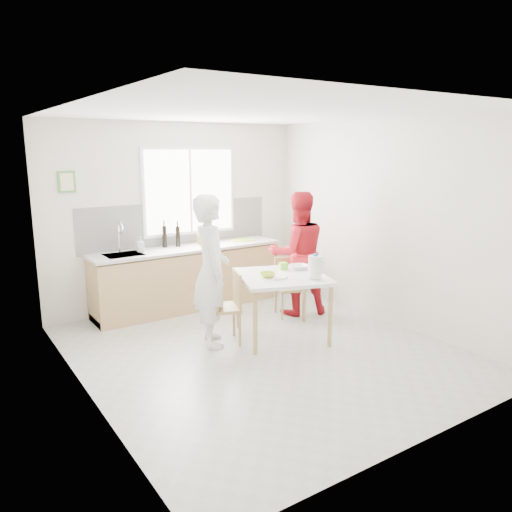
# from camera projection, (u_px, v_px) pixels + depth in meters

# --- Properties ---
(ground) EXTENTS (4.50, 4.50, 0.00)m
(ground) POSITION_uv_depth(u_px,v_px,m) (263.00, 350.00, 5.86)
(ground) COLOR #B7B7B2
(ground) RESTS_ON ground
(room_shell) EXTENTS (4.50, 4.50, 4.50)m
(room_shell) POSITION_uv_depth(u_px,v_px,m) (263.00, 211.00, 5.51)
(room_shell) COLOR silver
(room_shell) RESTS_ON ground
(window) EXTENTS (1.50, 0.06, 1.30)m
(window) POSITION_uv_depth(u_px,v_px,m) (190.00, 191.00, 7.42)
(window) COLOR white
(window) RESTS_ON room_shell
(backsplash) EXTENTS (3.00, 0.02, 0.65)m
(backsplash) POSITION_uv_depth(u_px,v_px,m) (178.00, 224.00, 7.42)
(backsplash) COLOR white
(backsplash) RESTS_ON room_shell
(picture_frame) EXTENTS (0.22, 0.03, 0.28)m
(picture_frame) POSITION_uv_depth(u_px,v_px,m) (67.00, 182.00, 6.43)
(picture_frame) COLOR #4C9242
(picture_frame) RESTS_ON room_shell
(kitchen_counter) EXTENTS (2.84, 0.64, 1.37)m
(kitchen_counter) POSITION_uv_depth(u_px,v_px,m) (188.00, 280.00, 7.35)
(kitchen_counter) COLOR tan
(kitchen_counter) RESTS_ON ground
(dining_table) EXTENTS (1.33, 1.33, 0.80)m
(dining_table) POSITION_uv_depth(u_px,v_px,m) (282.00, 282.00, 6.14)
(dining_table) COLOR white
(dining_table) RESTS_ON ground
(chair_left) EXTENTS (0.52, 0.52, 0.88)m
(chair_left) POSITION_uv_depth(u_px,v_px,m) (228.00, 304.00, 6.03)
(chair_left) COLOR tan
(chair_left) RESTS_ON ground
(chair_far) EXTENTS (0.48, 0.48, 0.82)m
(chair_far) POSITION_uv_depth(u_px,v_px,m) (289.00, 284.00, 7.05)
(chair_far) COLOR tan
(chair_far) RESTS_ON ground
(person_white) EXTENTS (0.63, 0.77, 1.81)m
(person_white) POSITION_uv_depth(u_px,v_px,m) (211.00, 271.00, 5.89)
(person_white) COLOR white
(person_white) RESTS_ON ground
(person_red) EXTENTS (1.02, 0.91, 1.75)m
(person_red) POSITION_uv_depth(u_px,v_px,m) (298.00, 254.00, 7.02)
(person_red) COLOR red
(person_red) RESTS_ON ground
(bowl_green) EXTENTS (0.24, 0.24, 0.06)m
(bowl_green) POSITION_uv_depth(u_px,v_px,m) (268.00, 275.00, 6.02)
(bowl_green) COLOR #ACD431
(bowl_green) RESTS_ON dining_table
(bowl_white) EXTENTS (0.29, 0.29, 0.06)m
(bowl_white) POSITION_uv_depth(u_px,v_px,m) (299.00, 267.00, 6.43)
(bowl_white) COLOR white
(bowl_white) RESTS_ON dining_table
(milk_jug) EXTENTS (0.23, 0.16, 0.29)m
(milk_jug) POSITION_uv_depth(u_px,v_px,m) (315.00, 266.00, 5.90)
(milk_jug) COLOR white
(milk_jug) RESTS_ON dining_table
(green_box) EXTENTS (0.13, 0.13, 0.09)m
(green_box) POSITION_uv_depth(u_px,v_px,m) (283.00, 266.00, 6.40)
(green_box) COLOR #7DD030
(green_box) RESTS_ON dining_table
(spoon) EXTENTS (0.16, 0.01, 0.01)m
(spoon) POSITION_uv_depth(u_px,v_px,m) (281.00, 279.00, 5.89)
(spoon) COLOR #A5A5AA
(spoon) RESTS_ON dining_table
(cutting_board) EXTENTS (0.42, 0.36, 0.01)m
(cutting_board) POSITION_uv_depth(u_px,v_px,m) (243.00, 240.00, 7.79)
(cutting_board) COLOR #9BC62D
(cutting_board) RESTS_ON kitchen_counter
(wine_bottle_a) EXTENTS (0.07, 0.07, 0.32)m
(wine_bottle_a) POSITION_uv_depth(u_px,v_px,m) (164.00, 236.00, 7.20)
(wine_bottle_a) COLOR black
(wine_bottle_a) RESTS_ON kitchen_counter
(wine_bottle_b) EXTENTS (0.07, 0.07, 0.30)m
(wine_bottle_b) POSITION_uv_depth(u_px,v_px,m) (178.00, 236.00, 7.25)
(wine_bottle_b) COLOR black
(wine_bottle_b) RESTS_ON kitchen_counter
(jar_amber) EXTENTS (0.06, 0.06, 0.16)m
(jar_amber) POSITION_uv_depth(u_px,v_px,m) (199.00, 239.00, 7.42)
(jar_amber) COLOR olive
(jar_amber) RESTS_ON kitchen_counter
(soap_bottle) EXTENTS (0.11, 0.11, 0.21)m
(soap_bottle) POSITION_uv_depth(u_px,v_px,m) (140.00, 244.00, 6.90)
(soap_bottle) COLOR #999999
(soap_bottle) RESTS_ON kitchen_counter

